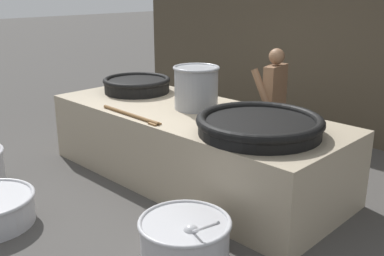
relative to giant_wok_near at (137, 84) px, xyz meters
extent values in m
plane|color=#474442|center=(1.27, -0.17, -1.00)|extent=(60.00, 60.00, 0.00)
cube|color=#4C4233|center=(1.27, 2.65, 0.89)|extent=(7.61, 0.24, 3.78)
cube|color=tan|center=(1.27, -0.17, -0.56)|extent=(3.87, 1.56, 0.89)
cylinder|color=black|center=(0.00, 0.00, -0.03)|extent=(0.92, 0.92, 0.17)
torus|color=black|center=(0.00, 0.00, 0.06)|extent=(0.96, 0.96, 0.07)
cylinder|color=black|center=(2.39, -0.33, -0.04)|extent=(1.26, 1.26, 0.14)
torus|color=black|center=(2.39, -0.33, 0.03)|extent=(1.31, 1.31, 0.10)
cylinder|color=gray|center=(1.23, -0.05, 0.14)|extent=(0.53, 0.53, 0.51)
torus|color=gray|center=(1.23, -0.05, 0.40)|extent=(0.57, 0.57, 0.04)
cylinder|color=brown|center=(0.92, -0.85, -0.09)|extent=(1.04, 0.07, 0.04)
cube|color=brown|center=(1.37, -0.86, -0.10)|extent=(0.12, 0.10, 0.02)
cylinder|color=brown|center=(1.59, 1.05, -0.62)|extent=(0.12, 0.12, 0.76)
cylinder|color=brown|center=(1.57, 1.22, -0.62)|extent=(0.12, 0.12, 0.76)
cube|color=#334C72|center=(1.58, 1.14, -0.47)|extent=(0.22, 0.26, 0.50)
cube|color=brown|center=(1.58, 1.14, 0.04)|extent=(0.22, 0.48, 0.56)
cylinder|color=brown|center=(1.52, 0.89, 0.04)|extent=(0.32, 0.14, 0.52)
cylinder|color=brown|center=(1.45, 1.35, 0.04)|extent=(0.32, 0.14, 0.52)
sphere|color=brown|center=(1.58, 1.14, 0.44)|extent=(0.22, 0.22, 0.22)
cylinder|color=#B7B7BC|center=(2.50, -1.52, -0.81)|extent=(0.79, 0.79, 0.39)
torus|color=#B7B7BC|center=(2.50, -1.52, -0.61)|extent=(0.83, 0.83, 0.04)
cylinder|color=#6B9347|center=(2.50, -1.52, -0.72)|extent=(0.69, 0.69, 0.10)
sphere|color=#B7B7BC|center=(2.63, -1.57, -0.64)|extent=(0.14, 0.14, 0.14)
cylinder|color=#B7B7BC|center=(2.87, -1.67, -0.46)|extent=(0.50, 0.23, 0.38)
camera|label=1|loc=(4.97, -3.94, 1.35)|focal=42.00mm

